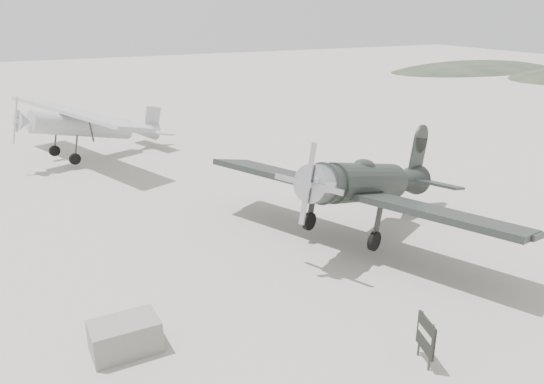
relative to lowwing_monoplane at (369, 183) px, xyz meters
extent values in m
plane|color=gray|center=(-4.10, -0.70, -2.13)|extent=(160.00, 160.00, 0.00)
ellipsoid|color=#293526|center=(45.90, 39.30, -2.13)|extent=(32.00, 16.00, 5.20)
cylinder|color=black|center=(-0.37, -0.17, 0.07)|extent=(4.71, 3.17, 1.44)
cone|color=black|center=(2.72, 1.23, 0.13)|extent=(2.98, 2.32, 1.34)
cylinder|color=#B8BBBD|center=(-3.23, -1.46, 0.07)|extent=(1.37, 1.54, 1.27)
cone|color=#B8BBBD|center=(-3.79, -1.71, 0.07)|extent=(0.56, 0.67, 0.58)
cube|color=#B8BBBD|center=(-3.72, -1.68, 0.07)|extent=(0.13, 0.19, 2.67)
ellipsoid|color=black|center=(-0.56, -0.25, 0.71)|extent=(1.32, 1.10, 0.47)
cube|color=black|center=(-1.03, -0.46, -0.28)|extent=(7.04, 12.13, 0.23)
cube|color=black|center=(3.47, 1.57, 0.18)|extent=(2.81, 4.40, 0.10)
cube|color=black|center=(3.61, 1.63, 1.05)|extent=(1.17, 0.60, 1.85)
cylinder|color=black|center=(-0.83, -1.90, -1.69)|extent=(0.70, 0.44, 0.70)
cylinder|color=black|center=(-1.97, 0.63, -1.69)|extent=(0.70, 0.44, 0.70)
cylinder|color=#333333|center=(-0.83, -1.90, -1.00)|extent=(0.15, 0.15, 1.44)
cylinder|color=#333333|center=(-1.97, 0.63, -1.00)|extent=(0.15, 0.15, 1.44)
cylinder|color=black|center=(3.70, 1.67, -0.32)|extent=(0.24, 0.17, 0.23)
cylinder|color=#A6A9AC|center=(-8.42, 15.78, -0.11)|extent=(5.91, 3.18, 1.24)
cone|color=#A6A9AC|center=(-4.73, 17.14, -0.11)|extent=(2.29, 1.75, 1.12)
cone|color=#A6A9AC|center=(-11.48, 14.65, -0.11)|extent=(1.04, 1.33, 1.17)
cube|color=#A6A9AC|center=(-11.90, 14.49, -0.11)|extent=(0.11, 0.17, 2.47)
cube|color=#A6A9AC|center=(-8.84, 15.62, 0.59)|extent=(6.28, 12.33, 0.20)
cube|color=#A6A9AC|center=(-4.20, 17.33, -0.05)|extent=(2.27, 3.93, 0.09)
cube|color=#A6A9AC|center=(-4.10, 17.37, 0.68)|extent=(0.98, 0.43, 1.46)
cylinder|color=black|center=(-8.84, 14.31, -1.81)|extent=(0.64, 0.37, 0.63)
cylinder|color=black|center=(-9.69, 16.63, -1.81)|extent=(0.64, 0.37, 0.63)
cylinder|color=#333333|center=(-8.84, 14.31, -1.17)|extent=(0.13, 0.13, 1.35)
cylinder|color=#333333|center=(-9.69, 16.63, -1.17)|extent=(0.13, 0.13, 1.35)
cylinder|color=black|center=(-3.99, 17.41, -0.44)|extent=(0.22, 0.14, 0.20)
cube|color=slate|center=(-9.97, -3.40, -1.69)|extent=(1.77, 1.15, 0.86)
cylinder|color=#333333|center=(-3.43, -7.44, -1.48)|extent=(0.07, 0.07, 1.30)
cylinder|color=#333333|center=(-3.26, -6.87, -1.48)|extent=(0.07, 0.07, 1.30)
cube|color=black|center=(-3.34, -7.15, -1.33)|extent=(0.30, 0.88, 0.90)
cube|color=beige|center=(-3.38, -7.14, -1.28)|extent=(0.20, 0.68, 0.18)
camera|label=1|loc=(-11.62, -15.51, 6.38)|focal=35.00mm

